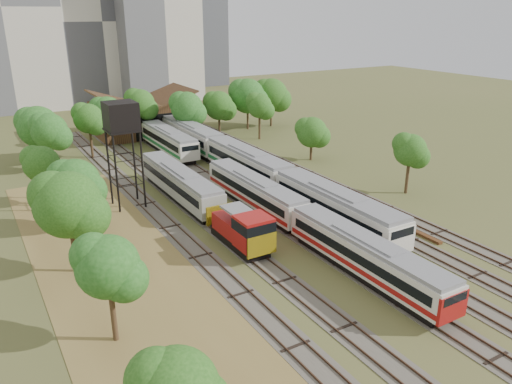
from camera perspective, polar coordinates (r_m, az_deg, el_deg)
ground at (r=42.87m, az=14.75°, el=-8.91°), size 240.00×240.00×0.00m
dry_grass_patch at (r=40.48m, az=-12.75°, el=-10.53°), size 14.00×60.00×0.04m
tracks at (r=60.90m, az=-2.36°, el=0.62°), size 24.60×80.00×0.19m
railcar_red_set at (r=47.17m, az=5.29°, el=-3.14°), size 2.71×34.58×3.35m
railcar_green_set at (r=62.83m, az=-0.94°, el=3.19°), size 3.16×52.07×3.91m
railcar_rear at (r=75.98m, az=-9.92°, el=5.76°), size 2.94×16.08×3.63m
shunter_locomotive at (r=44.54m, az=-1.37°, el=-4.44°), size 2.87×8.10×3.76m
old_grey_coach at (r=57.10m, az=-8.71°, el=1.02°), size 2.80×18.00×3.46m
water_tower at (r=54.16m, az=-15.16°, el=8.03°), size 3.31×3.31×11.44m
rail_pile_near at (r=51.36m, az=17.01°, el=-3.98°), size 0.53×7.91×0.26m
rail_pile_far at (r=61.14m, az=7.44°, el=0.63°), size 0.53×8.40×0.27m
maintenance_shed at (r=89.52m, az=-12.76°, el=8.37°), size 16.45×11.55×7.58m
tree_band_left at (r=47.05m, az=-20.42°, el=0.07°), size 8.41×55.77×8.57m
tree_band_far at (r=83.56m, az=-8.40°, el=9.70°), size 46.35×10.61×9.03m
tree_band_right at (r=71.79m, az=6.48°, el=7.50°), size 5.38×35.27×7.60m
tower_centre at (r=129.17m, az=-18.21°, el=18.10°), size 20.00×18.00×36.00m
tower_far_right at (r=149.19m, az=-6.41°, el=17.51°), size 12.00×12.00×28.00m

